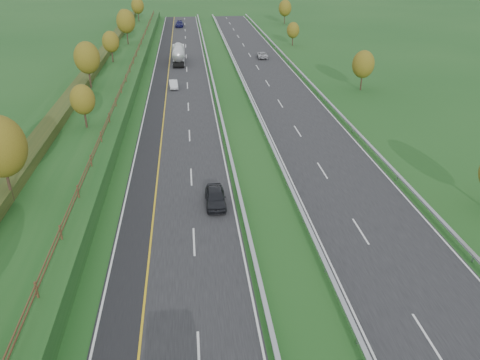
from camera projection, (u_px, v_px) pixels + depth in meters
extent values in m
plane|color=#1A4819|center=(236.00, 114.00, 67.12)|extent=(400.00, 400.00, 0.00)
cube|color=black|center=(180.00, 105.00, 70.76)|extent=(10.50, 200.00, 0.04)
cube|color=black|center=(287.00, 101.00, 72.40)|extent=(10.50, 200.00, 0.04)
cube|color=black|center=(155.00, 106.00, 70.38)|extent=(3.00, 200.00, 0.04)
cube|color=silver|center=(146.00, 106.00, 70.24)|extent=(0.15, 200.00, 0.01)
cube|color=gold|center=(165.00, 105.00, 70.52)|extent=(0.15, 200.00, 0.01)
cube|color=silver|center=(213.00, 104.00, 71.25)|extent=(0.15, 200.00, 0.01)
cube|color=silver|center=(255.00, 102.00, 71.88)|extent=(0.15, 200.00, 0.01)
cube|color=silver|center=(319.00, 100.00, 72.89)|extent=(0.15, 200.00, 0.01)
cube|color=silver|center=(199.00, 357.00, 27.32)|extent=(0.15, 4.00, 0.01)
cube|color=silver|center=(427.00, 337.00, 28.71)|extent=(0.15, 4.00, 0.01)
cube|color=silver|center=(194.00, 241.00, 37.98)|extent=(0.15, 4.00, 0.01)
cube|color=silver|center=(360.00, 231.00, 39.38)|extent=(0.15, 4.00, 0.01)
cube|color=silver|center=(191.00, 177.00, 48.65)|extent=(0.15, 4.00, 0.01)
cube|color=silver|center=(322.00, 170.00, 50.04)|extent=(0.15, 4.00, 0.01)
cube|color=silver|center=(190.00, 135.00, 59.31)|extent=(0.15, 4.00, 0.01)
cube|color=silver|center=(298.00, 131.00, 60.71)|extent=(0.15, 4.00, 0.01)
cube|color=silver|center=(188.00, 107.00, 69.98)|extent=(0.15, 4.00, 0.01)
cube|color=silver|center=(280.00, 103.00, 71.37)|extent=(0.15, 4.00, 0.01)
cube|color=silver|center=(187.00, 85.00, 80.65)|extent=(0.15, 4.00, 0.01)
cube|color=silver|center=(267.00, 83.00, 82.04)|extent=(0.15, 4.00, 0.01)
cube|color=silver|center=(187.00, 69.00, 91.31)|extent=(0.15, 4.00, 0.01)
cube|color=silver|center=(258.00, 67.00, 92.70)|extent=(0.15, 4.00, 0.01)
cube|color=silver|center=(186.00, 56.00, 101.98)|extent=(0.15, 4.00, 0.01)
cube|color=silver|center=(250.00, 55.00, 103.37)|extent=(0.15, 4.00, 0.01)
cube|color=silver|center=(186.00, 46.00, 112.64)|extent=(0.15, 4.00, 0.01)
cube|color=silver|center=(243.00, 45.00, 114.03)|extent=(0.15, 4.00, 0.01)
cube|color=silver|center=(185.00, 37.00, 123.31)|extent=(0.15, 4.00, 0.01)
cube|color=silver|center=(238.00, 36.00, 124.70)|extent=(0.15, 4.00, 0.01)
cube|color=silver|center=(185.00, 30.00, 133.97)|extent=(0.15, 4.00, 0.01)
cube|color=silver|center=(234.00, 29.00, 135.36)|extent=(0.15, 4.00, 0.01)
cube|color=silver|center=(185.00, 24.00, 144.64)|extent=(0.15, 4.00, 0.01)
cube|color=silver|center=(230.00, 23.00, 146.03)|extent=(0.15, 4.00, 0.01)
cube|color=silver|center=(185.00, 19.00, 155.30)|extent=(0.15, 4.00, 0.01)
cube|color=silver|center=(227.00, 18.00, 156.69)|extent=(0.15, 4.00, 0.01)
cube|color=#1A4819|center=(91.00, 102.00, 69.03)|extent=(12.00, 200.00, 2.00)
cube|color=#2B3C18|center=(76.00, 92.00, 68.13)|extent=(2.20, 180.00, 1.10)
cube|color=#422B19|center=(121.00, 90.00, 68.78)|extent=(0.08, 184.00, 0.10)
cube|color=#422B19|center=(121.00, 88.00, 68.60)|extent=(0.08, 184.00, 0.10)
cube|color=#422B19|center=(36.00, 290.00, 28.76)|extent=(0.12, 0.12, 1.20)
cube|color=#422B19|center=(61.00, 232.00, 34.54)|extent=(0.12, 0.12, 1.20)
cube|color=#422B19|center=(78.00, 191.00, 40.32)|extent=(0.12, 0.12, 1.20)
cube|color=#422B19|center=(91.00, 161.00, 46.09)|extent=(0.12, 0.12, 1.20)
cube|color=#422B19|center=(101.00, 137.00, 51.87)|extent=(0.12, 0.12, 1.20)
cube|color=#422B19|center=(109.00, 118.00, 57.65)|extent=(0.12, 0.12, 1.20)
cube|color=#422B19|center=(116.00, 102.00, 63.42)|extent=(0.12, 0.12, 1.20)
cube|color=#422B19|center=(121.00, 89.00, 69.20)|extent=(0.12, 0.12, 1.20)
cube|color=#422B19|center=(126.00, 78.00, 74.98)|extent=(0.12, 0.12, 1.20)
cube|color=#422B19|center=(130.00, 69.00, 80.76)|extent=(0.12, 0.12, 1.20)
cube|color=#422B19|center=(133.00, 61.00, 86.53)|extent=(0.12, 0.12, 1.20)
cube|color=#422B19|center=(136.00, 53.00, 92.31)|extent=(0.12, 0.12, 1.20)
cube|color=#422B19|center=(139.00, 47.00, 98.09)|extent=(0.12, 0.12, 1.20)
cube|color=#422B19|center=(141.00, 42.00, 103.86)|extent=(0.12, 0.12, 1.20)
cube|color=#422B19|center=(143.00, 37.00, 109.64)|extent=(0.12, 0.12, 1.20)
cube|color=#422B19|center=(145.00, 32.00, 115.42)|extent=(0.12, 0.12, 1.20)
cube|color=#422B19|center=(147.00, 28.00, 121.19)|extent=(0.12, 0.12, 1.20)
cube|color=#422B19|center=(149.00, 24.00, 126.97)|extent=(0.12, 0.12, 1.20)
cube|color=#422B19|center=(150.00, 21.00, 132.75)|extent=(0.12, 0.12, 1.20)
cube|color=#422B19|center=(151.00, 18.00, 138.53)|extent=(0.12, 0.12, 1.20)
cube|color=#422B19|center=(153.00, 15.00, 144.30)|extent=(0.12, 0.12, 1.20)
cube|color=#422B19|center=(154.00, 12.00, 150.08)|extent=(0.12, 0.12, 1.20)
cube|color=#9A9DA2|center=(217.00, 100.00, 71.06)|extent=(0.32, 200.00, 0.18)
cube|color=#9A9DA2|center=(274.00, 347.00, 27.66)|extent=(0.10, 0.14, 0.56)
cube|color=#9A9DA2|center=(257.00, 274.00, 33.88)|extent=(0.10, 0.14, 0.56)
cube|color=#9A9DA2|center=(245.00, 223.00, 40.10)|extent=(0.10, 0.14, 0.56)
cube|color=#9A9DA2|center=(237.00, 186.00, 46.32)|extent=(0.10, 0.14, 0.56)
cube|color=#9A9DA2|center=(230.00, 157.00, 52.54)|extent=(0.10, 0.14, 0.56)
cube|color=#9A9DA2|center=(225.00, 135.00, 58.77)|extent=(0.10, 0.14, 0.56)
cube|color=#9A9DA2|center=(221.00, 117.00, 64.99)|extent=(0.10, 0.14, 0.56)
cube|color=#9A9DA2|center=(217.00, 102.00, 71.21)|extent=(0.10, 0.14, 0.56)
cube|color=#9A9DA2|center=(215.00, 90.00, 77.43)|extent=(0.10, 0.14, 0.56)
cube|color=#9A9DA2|center=(212.00, 79.00, 83.65)|extent=(0.10, 0.14, 0.56)
cube|color=#9A9DA2|center=(210.00, 70.00, 89.87)|extent=(0.10, 0.14, 0.56)
cube|color=#9A9DA2|center=(208.00, 62.00, 96.09)|extent=(0.10, 0.14, 0.56)
cube|color=#9A9DA2|center=(207.00, 55.00, 102.32)|extent=(0.10, 0.14, 0.56)
cube|color=#9A9DA2|center=(205.00, 49.00, 108.54)|extent=(0.10, 0.14, 0.56)
cube|color=#9A9DA2|center=(204.00, 43.00, 114.76)|extent=(0.10, 0.14, 0.56)
cube|color=#9A9DA2|center=(203.00, 38.00, 120.98)|extent=(0.10, 0.14, 0.56)
cube|color=#9A9DA2|center=(202.00, 34.00, 127.20)|extent=(0.10, 0.14, 0.56)
cube|color=#9A9DA2|center=(201.00, 30.00, 133.42)|extent=(0.10, 0.14, 0.56)
cube|color=#9A9DA2|center=(200.00, 26.00, 139.64)|extent=(0.10, 0.14, 0.56)
cube|color=#9A9DA2|center=(199.00, 23.00, 145.87)|extent=(0.10, 0.14, 0.56)
cube|color=#9A9DA2|center=(198.00, 19.00, 152.09)|extent=(0.10, 0.14, 0.56)
cube|color=#9A9DA2|center=(198.00, 17.00, 158.31)|extent=(0.10, 0.14, 0.56)
cube|color=#9A9DA2|center=(251.00, 99.00, 71.56)|extent=(0.32, 200.00, 0.18)
cube|color=#9A9DA2|center=(357.00, 340.00, 28.17)|extent=(0.10, 0.14, 0.56)
cube|color=#9A9DA2|center=(325.00, 269.00, 34.39)|extent=(0.10, 0.14, 0.56)
cube|color=#9A9DA2|center=(303.00, 219.00, 40.61)|extent=(0.10, 0.14, 0.56)
cube|color=#9A9DA2|center=(287.00, 183.00, 46.83)|extent=(0.10, 0.14, 0.56)
cube|color=#9A9DA2|center=(275.00, 155.00, 53.05)|extent=(0.10, 0.14, 0.56)
cube|color=#9A9DA2|center=(265.00, 134.00, 59.27)|extent=(0.10, 0.14, 0.56)
cube|color=#9A9DA2|center=(257.00, 116.00, 65.50)|extent=(0.10, 0.14, 0.56)
cube|color=#9A9DA2|center=(251.00, 101.00, 71.72)|extent=(0.10, 0.14, 0.56)
cube|color=#9A9DA2|center=(245.00, 89.00, 77.94)|extent=(0.10, 0.14, 0.56)
cube|color=#9A9DA2|center=(240.00, 78.00, 84.16)|extent=(0.10, 0.14, 0.56)
cube|color=#9A9DA2|center=(236.00, 69.00, 90.38)|extent=(0.10, 0.14, 0.56)
cube|color=#9A9DA2|center=(233.00, 61.00, 96.60)|extent=(0.10, 0.14, 0.56)
cube|color=#9A9DA2|center=(230.00, 54.00, 102.82)|extent=(0.10, 0.14, 0.56)
cube|color=#9A9DA2|center=(227.00, 48.00, 109.04)|extent=(0.10, 0.14, 0.56)
cube|color=#9A9DA2|center=(225.00, 43.00, 115.27)|extent=(0.10, 0.14, 0.56)
cube|color=#9A9DA2|center=(222.00, 38.00, 121.49)|extent=(0.10, 0.14, 0.56)
cube|color=#9A9DA2|center=(220.00, 33.00, 127.71)|extent=(0.10, 0.14, 0.56)
cube|color=#9A9DA2|center=(219.00, 29.00, 133.93)|extent=(0.10, 0.14, 0.56)
cube|color=#9A9DA2|center=(217.00, 26.00, 140.15)|extent=(0.10, 0.14, 0.56)
cube|color=#9A9DA2|center=(215.00, 22.00, 146.37)|extent=(0.10, 0.14, 0.56)
cube|color=#9A9DA2|center=(214.00, 19.00, 152.59)|extent=(0.10, 0.14, 0.56)
cube|color=#9A9DA2|center=(213.00, 16.00, 158.82)|extent=(0.10, 0.14, 0.56)
cube|color=#9A9DA2|center=(324.00, 97.00, 72.71)|extent=(0.32, 200.00, 0.18)
cube|color=#9A9DA2|center=(473.00, 258.00, 35.53)|extent=(0.10, 0.14, 0.56)
cube|color=#9A9DA2|center=(397.00, 178.00, 47.98)|extent=(0.10, 0.14, 0.56)
cube|color=#9A9DA2|center=(353.00, 130.00, 60.42)|extent=(0.10, 0.14, 0.56)
cube|color=#9A9DA2|center=(324.00, 99.00, 72.86)|extent=(0.10, 0.14, 0.56)
cube|color=#9A9DA2|center=(303.00, 76.00, 85.30)|extent=(0.10, 0.14, 0.56)
cube|color=#9A9DA2|center=(287.00, 60.00, 97.75)|extent=(0.10, 0.14, 0.56)
cube|color=#9A9DA2|center=(275.00, 47.00, 110.19)|extent=(0.10, 0.14, 0.56)
cube|color=#9A9DA2|center=(266.00, 37.00, 122.63)|extent=(0.10, 0.14, 0.56)
cube|color=#9A9DA2|center=(258.00, 29.00, 135.07)|extent=(0.10, 0.14, 0.56)
cube|color=#9A9DA2|center=(252.00, 22.00, 147.52)|extent=(0.10, 0.14, 0.56)
cube|color=#9A9DA2|center=(246.00, 16.00, 159.96)|extent=(0.10, 0.14, 0.56)
cylinder|color=#2D2116|center=(9.00, 185.00, 39.33)|extent=(0.24, 0.24, 3.15)
ellipsoid|color=#594B13|center=(0.00, 146.00, 37.78)|extent=(4.20, 4.20, 5.25)
cylinder|color=#2D2116|center=(86.00, 119.00, 55.85)|extent=(0.24, 0.24, 2.16)
ellipsoid|color=#594B13|center=(83.00, 100.00, 54.79)|extent=(2.88, 2.88, 3.60)
cylinder|color=#2D2116|center=(90.00, 79.00, 71.44)|extent=(0.24, 0.24, 2.88)
ellipsoid|color=#594B13|center=(87.00, 58.00, 70.02)|extent=(3.84, 3.84, 4.80)
cylinder|color=#2D2116|center=(112.00, 56.00, 87.66)|extent=(0.24, 0.24, 2.34)
ellipsoid|color=#594B13|center=(111.00, 42.00, 86.51)|extent=(3.12, 3.12, 3.90)
cylinder|color=#2D2116|center=(127.00, 37.00, 103.59)|extent=(0.24, 0.24, 3.06)
ellipsoid|color=#594B13|center=(126.00, 21.00, 102.09)|extent=(4.08, 4.08, 5.10)
cylinder|color=#2D2116|center=(125.00, 27.00, 119.52)|extent=(0.24, 0.24, 2.25)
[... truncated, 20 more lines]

